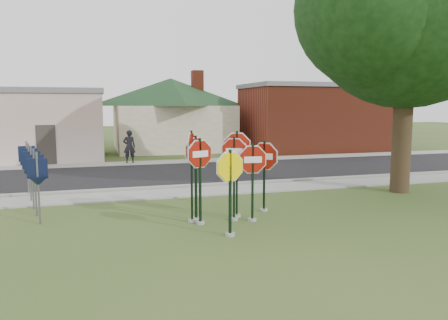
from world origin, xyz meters
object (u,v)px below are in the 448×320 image
object	(u,v)px
stop_sign_center	(234,167)
stop_sign_yellow	(230,182)
stop_sign_left	(200,169)
oak_tree	(409,3)
pedestrian	(129,146)

from	to	relation	value
stop_sign_center	stop_sign_yellow	xyz separation A→B (m)	(-0.56, -1.41, -0.15)
stop_sign_left	stop_sign_yellow	bearing A→B (deg)	-70.50
oak_tree	stop_sign_yellow	bearing A→B (deg)	-155.60
stop_sign_left	oak_tree	world-z (taller)	oak_tree
stop_sign_yellow	stop_sign_left	size ratio (longest dim) A/B	0.92
stop_sign_yellow	oak_tree	xyz separation A→B (m)	(7.81, 3.54, 5.50)
stop_sign_center	stop_sign_left	distance (m)	1.02
stop_sign_yellow	pedestrian	world-z (taller)	stop_sign_yellow
stop_sign_center	oak_tree	world-z (taller)	oak_tree
stop_sign_center	stop_sign_yellow	distance (m)	1.52
stop_sign_yellow	pedestrian	size ratio (longest dim) A/B	1.25
oak_tree	stop_sign_left	bearing A→B (deg)	-164.74
stop_sign_center	stop_sign_yellow	world-z (taller)	stop_sign_center
stop_sign_yellow	oak_tree	distance (m)	10.19
oak_tree	stop_sign_center	bearing A→B (deg)	-163.62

